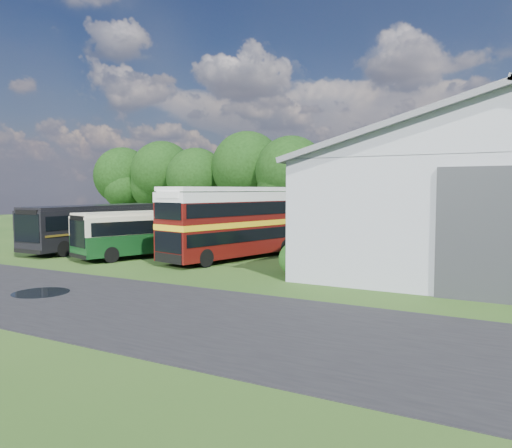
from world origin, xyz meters
The scene contains 15 objects.
ground centered at (0.00, 0.00, 0.00)m, with size 120.00×120.00×0.00m, color #1E3D13.
asphalt_road centered at (3.00, -3.00, 0.00)m, with size 60.00×8.00×0.02m, color black.
puddle centered at (-1.50, -3.00, 0.00)m, with size 2.20×2.20×0.01m, color black.
tree_far_left centered at (-23.00, 24.00, 5.56)m, with size 6.12×6.12×8.64m.
tree_left_a centered at (-18.00, 24.50, 5.87)m, with size 6.46×6.46×9.12m.
tree_left_b centered at (-13.00, 23.50, 5.25)m, with size 5.78×5.78×8.16m.
tree_mid centered at (-8.00, 24.80, 6.18)m, with size 6.80×6.80×9.60m.
tree_right_a centered at (-3.00, 23.80, 5.69)m, with size 6.26×6.26×8.83m.
tree_right_b centered at (2.00, 24.60, 5.44)m, with size 5.98×5.98×8.45m.
shrub_front centered at (5.60, 6.00, 0.00)m, with size 1.70×1.70×1.70m, color #194714.
shrub_mid centered at (5.60, 8.00, 0.00)m, with size 1.60×1.60×1.60m, color #194714.
shrub_back centered at (5.60, 10.00, 0.00)m, with size 1.80×1.80×1.80m, color #194714.
bus_green_single centered at (-4.99, 8.14, 1.49)m, with size 5.44×10.38×2.80m.
bus_maroon_double centered at (0.11, 9.21, 2.14)m, with size 4.68×10.30×4.29m.
bus_dark_single centered at (-10.76, 8.70, 1.63)m, with size 2.74×11.14×3.06m.
Camera 1 is at (15.60, -16.05, 4.16)m, focal length 35.00 mm.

